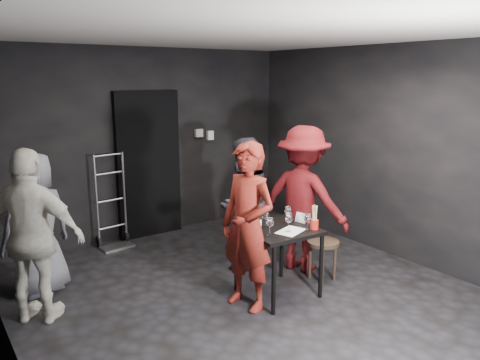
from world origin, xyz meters
TOP-DOWN VIEW (x-y plane):
  - floor at (0.00, 0.00)m, footprint 4.50×5.00m
  - ceiling at (0.00, 0.00)m, footprint 4.50×5.00m
  - wall_back at (0.00, 2.50)m, footprint 4.50×0.04m
  - wall_left at (-2.25, 0.00)m, footprint 0.04×5.00m
  - wall_right at (2.25, 0.00)m, footprint 0.04×5.00m
  - doorway at (0.00, 2.44)m, footprint 0.95×0.10m
  - wallbox_upper at (0.85, 2.45)m, footprint 0.12×0.06m
  - wallbox_lower at (1.05, 2.45)m, footprint 0.10×0.06m
  - hand_truck at (-0.63, 2.27)m, footprint 0.43×0.36m
  - tasting_table at (0.29, -0.15)m, footprint 0.72×0.72m
  - stool at (0.94, -0.16)m, footprint 0.37×0.37m
  - server_red at (-0.13, -0.17)m, footprint 0.61×0.79m
  - woman_black at (0.43, 0.68)m, footprint 0.93×0.69m
  - man_maroon at (0.97, 0.23)m, footprint 1.03×1.44m
  - bystander_cream at (-1.93, 0.76)m, footprint 1.17×1.11m
  - bystander_grey at (-1.78, 1.37)m, footprint 0.86×0.61m
  - tasting_mat at (0.31, -0.31)m, footprint 0.36×0.29m
  - wine_glass_a at (0.06, -0.28)m, footprint 0.09×0.09m
  - wine_glass_b at (0.01, -0.11)m, footprint 0.09×0.09m
  - wine_glass_c at (0.19, -0.05)m, footprint 0.07×0.07m
  - wine_glass_d at (0.29, -0.30)m, footprint 0.09×0.09m
  - wine_glass_e at (0.48, -0.37)m, footprint 0.08×0.08m
  - wine_glass_f at (0.47, -0.09)m, footprint 0.09×0.09m
  - wine_bottle at (0.00, -0.16)m, footprint 0.07×0.07m
  - breadstick_cup at (0.56, -0.39)m, footprint 0.09×0.09m
  - reserved_card at (0.60, -0.15)m, footprint 0.11×0.15m

SIDE VIEW (x-z plane):
  - floor at x=0.00m, z-range -0.01..0.01m
  - hand_truck at x=-0.63m, z-range -0.42..0.88m
  - stool at x=0.94m, z-range 0.15..0.62m
  - tasting_table at x=0.29m, z-range 0.28..1.03m
  - tasting_mat at x=0.31m, z-range 0.75..0.75m
  - bystander_grey at x=-1.78m, z-range 0.00..1.59m
  - reserved_card at x=0.60m, z-range 0.75..0.86m
  - wine_glass_b at x=0.01m, z-range 0.75..0.94m
  - wine_glass_e at x=0.48m, z-range 0.75..0.94m
  - wine_glass_c at x=0.19m, z-range 0.75..0.94m
  - woman_black at x=0.43m, z-range 0.00..1.70m
  - wine_glass_a at x=0.06m, z-range 0.75..0.95m
  - wine_glass_f at x=0.47m, z-range 0.75..0.95m
  - wine_glass_d at x=0.29m, z-range 0.75..0.97m
  - wine_bottle at x=0.00m, z-range 0.72..1.01m
  - breadstick_cup at x=0.56m, z-range 0.74..1.01m
  - bystander_cream at x=-1.93m, z-range 0.00..1.87m
  - server_red at x=-0.13m, z-range 0.00..1.91m
  - man_maroon at x=0.97m, z-range 0.00..2.03m
  - doorway at x=0.00m, z-range 0.00..2.10m
  - wall_back at x=0.00m, z-range 0.00..2.70m
  - wall_left at x=-2.25m, z-range 0.00..2.70m
  - wall_right at x=2.25m, z-range 0.00..2.70m
  - wallbox_lower at x=1.05m, z-range 1.33..1.47m
  - wallbox_upper at x=0.85m, z-range 1.39..1.51m
  - ceiling at x=0.00m, z-range 2.69..2.71m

